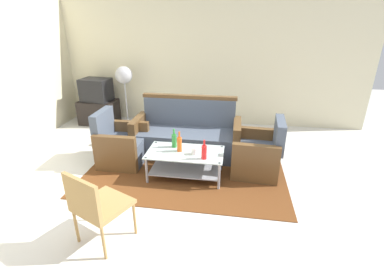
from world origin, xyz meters
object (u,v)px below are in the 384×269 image
Objects in this scene: wicker_chair at (95,204)px; tv_stand at (99,112)px; couch at (187,136)px; armchair_right at (258,155)px; bottle_green at (174,140)px; armchair_left at (121,146)px; television at (96,90)px; pedestal_fan at (124,79)px; cup at (194,151)px; coffee_table at (185,160)px; bottle_orange at (179,144)px; bottle_red at (204,152)px.

tv_stand is at bearing 140.14° from wicker_chair.
armchair_right is at bearing 157.89° from couch.
armchair_right is 2.96× the size of bottle_green.
bottle_green is at bearing 98.34° from wicker_chair.
television is at bearing -144.67° from armchair_left.
pedestal_fan is (0.64, 0.05, 0.75)m from tv_stand.
pedestal_fan reaches higher than wicker_chair.
tv_stand reaches higher than cup.
armchair_left reaches higher than tv_stand.
armchair_right is 2.46m from wicker_chair.
couch reaches higher than cup.
television is (-2.31, 2.00, 0.49)m from coffee_table.
armchair_right is 1.10m from coffee_table.
armchair_right reaches higher than tv_stand.
bottle_orange is 2.99m from television.
couch is 5.97× the size of bottle_orange.
wicker_chair is at bearing -64.13° from tv_stand.
couch is 0.69m from bottle_green.
pedestal_fan is (-1.96, 2.21, 0.50)m from bottle_red.
bottle_orange is at bearing 154.41° from bottle_red.
television is (-2.23, 1.98, 0.24)m from bottle_orange.
armchair_left is 0.67× the size of pedestal_fan.
wicker_chair is (-0.53, -2.24, 0.18)m from couch.
bottle_orange is (-0.09, 0.01, 0.25)m from coffee_table.
couch is 1.26m from armchair_right.
television is 0.51× the size of pedestal_fan.
armchair_left is 1.09m from bottle_orange.
television is at bearing 139.21° from coffee_table.
television is (-2.45, 2.05, 0.30)m from cup.
pedestal_fan reaches higher than tv_stand.
bottle_orange is at bearing 144.79° from television.
bottle_orange is (0.03, -0.78, 0.21)m from couch.
coffee_table is at bearing -36.13° from bottle_green.
pedestal_fan is at bearing 61.38° from armchair_right.
armchair_right is 3.79m from television.
bottle_red is 1.58m from wicker_chair.
wicker_chair is at bearing -126.16° from bottle_red.
couch is 1.42× the size of pedestal_fan.
couch is 1.07m from bottle_red.
pedestal_fan reaches higher than couch.
pedestal_fan reaches higher than coffee_table.
television is at bearing 140.12° from wicker_chair.
television is 0.69m from pedestal_fan.
cup is at bearing 84.94° from wicker_chair.
armchair_left is at bearing 163.59° from bottle_orange.
pedestal_fan is (-2.73, 1.72, 0.73)m from armchair_right.
wicker_chair is (-0.56, -1.46, -0.03)m from bottle_orange.
couch is 18.01× the size of cup.
wicker_chair is (-0.78, -1.39, 0.03)m from cup.
couch is 6.28× the size of bottle_green.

